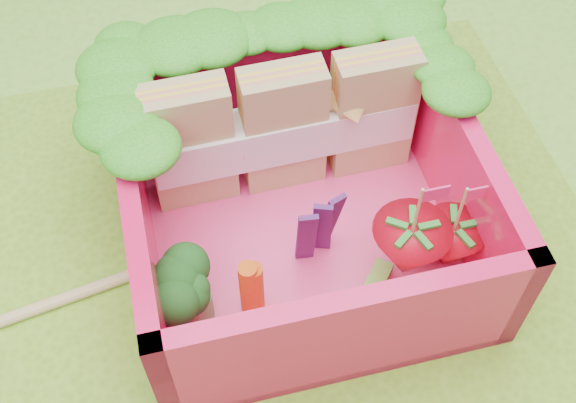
% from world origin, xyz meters
% --- Properties ---
extents(ground, '(14.00, 14.00, 0.00)m').
position_xyz_m(ground, '(0.00, 0.00, 0.00)').
color(ground, '#76C537').
rests_on(ground, ground).
extents(placemat, '(2.60, 2.60, 0.03)m').
position_xyz_m(placemat, '(0.00, 0.00, 0.01)').
color(placemat, '#71AB26').
rests_on(placemat, ground).
extents(bento_floor, '(1.30, 1.30, 0.05)m').
position_xyz_m(bento_floor, '(0.11, 0.19, 0.06)').
color(bento_floor, '#FF4189').
rests_on(bento_floor, placemat).
extents(bento_box, '(1.30, 1.30, 0.55)m').
position_xyz_m(bento_box, '(0.11, 0.19, 0.31)').
color(bento_box, '#F71456').
rests_on(bento_box, placemat).
extents(lettuce_ruffle, '(1.43, 0.83, 0.11)m').
position_xyz_m(lettuce_ruffle, '(0.11, 0.67, 0.64)').
color(lettuce_ruffle, '#208818').
rests_on(lettuce_ruffle, bento_box).
extents(sandwich_stack, '(1.07, 0.19, 0.59)m').
position_xyz_m(sandwich_stack, '(0.11, 0.48, 0.37)').
color(sandwich_stack, tan).
rests_on(sandwich_stack, bento_floor).
extents(broccoli, '(0.34, 0.34, 0.26)m').
position_xyz_m(broccoli, '(-0.36, -0.10, 0.26)').
color(broccoli, '#61A650').
rests_on(broccoli, bento_floor).
extents(carrot_sticks, '(0.09, 0.08, 0.29)m').
position_xyz_m(carrot_sticks, '(-0.16, -0.11, 0.22)').
color(carrot_sticks, '#DB4A12').
rests_on(carrot_sticks, bento_floor).
extents(purple_wedges, '(0.17, 0.09, 0.38)m').
position_xyz_m(purple_wedges, '(0.14, 0.05, 0.27)').
color(purple_wedges, '#461753').
rests_on(purple_wedges, bento_floor).
extents(strawberry_left, '(0.29, 0.29, 0.53)m').
position_xyz_m(strawberry_left, '(0.44, -0.11, 0.23)').
color(strawberry_left, red).
rests_on(strawberry_left, bento_floor).
extents(strawberry_right, '(0.24, 0.24, 0.48)m').
position_xyz_m(strawberry_right, '(0.61, -0.11, 0.21)').
color(strawberry_right, red).
rests_on(strawberry_right, bento_floor).
extents(snap_peas, '(0.62, 0.48, 0.05)m').
position_xyz_m(snap_peas, '(0.49, -0.05, 0.11)').
color(snap_peas, '#67B639').
rests_on(snap_peas, bento_floor).
extents(chopsticks, '(2.27, 0.44, 0.04)m').
position_xyz_m(chopsticks, '(-1.09, 0.07, 0.05)').
color(chopsticks, '#DCC278').
rests_on(chopsticks, placemat).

